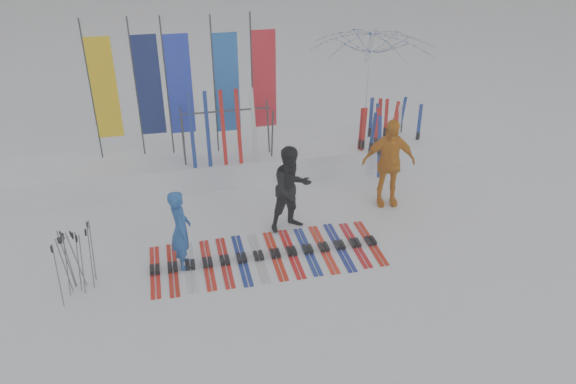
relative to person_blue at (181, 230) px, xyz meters
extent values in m
plane|color=white|center=(1.91, -1.06, -0.78)|extent=(120.00, 120.00, 0.00)
cube|color=white|center=(1.91, 3.54, -0.48)|extent=(14.00, 1.60, 0.60)
imported|color=#1B4DA1|center=(0.00, 0.00, 0.00)|extent=(0.41, 0.59, 1.56)
imported|color=black|center=(2.25, 0.82, 0.12)|extent=(1.03, 0.90, 1.81)
imported|color=orange|center=(4.52, 1.35, 0.21)|extent=(1.22, 0.65, 1.98)
imported|color=white|center=(5.45, 5.10, 0.73)|extent=(4.04, 4.08, 3.01)
cube|color=red|center=(-0.54, -0.10, -0.75)|extent=(0.17, 1.60, 0.07)
cube|color=#B21C0E|center=(-0.22, -0.10, -0.75)|extent=(0.17, 1.66, 0.07)
cube|color=silver|center=(0.10, -0.10, -0.75)|extent=(0.17, 1.60, 0.07)
cube|color=red|center=(0.42, -0.10, -0.75)|extent=(0.17, 1.61, 0.07)
cube|color=red|center=(0.75, -0.10, -0.75)|extent=(0.17, 1.63, 0.07)
cube|color=navy|center=(1.07, -0.10, -0.75)|extent=(0.17, 1.67, 0.07)
cube|color=#B6B7BD|center=(1.39, -0.10, -0.75)|extent=(0.17, 1.62, 0.07)
cube|color=red|center=(1.71, -0.10, -0.75)|extent=(0.17, 1.64, 0.07)
cube|color=red|center=(2.03, -0.10, -0.75)|extent=(0.17, 1.67, 0.07)
cube|color=navy|center=(2.36, -0.10, -0.75)|extent=(0.17, 1.62, 0.07)
cube|color=red|center=(2.68, -0.10, -0.75)|extent=(0.17, 1.66, 0.07)
cube|color=navy|center=(3.00, -0.10, -0.75)|extent=(0.17, 1.69, 0.07)
cube|color=#B70E15|center=(3.32, -0.10, -0.75)|extent=(0.17, 1.58, 0.07)
cube|color=red|center=(3.64, -0.10, -0.75)|extent=(0.17, 1.58, 0.07)
cylinder|color=#595B60|center=(-1.98, -0.40, -0.19)|extent=(0.08, 0.13, 1.18)
cylinder|color=#595B60|center=(-1.79, -0.29, -0.17)|extent=(0.15, 0.15, 1.21)
cylinder|color=#595B60|center=(-1.54, -0.11, -0.16)|extent=(0.09, 0.03, 1.25)
cylinder|color=#595B60|center=(-1.75, -0.38, -0.16)|extent=(0.13, 0.08, 1.23)
cylinder|color=#595B60|center=(-2.04, -0.71, -0.16)|extent=(0.05, 0.05, 1.23)
cylinder|color=#595B60|center=(-1.97, -0.20, -0.19)|extent=(0.13, 0.03, 1.18)
cylinder|color=#595B60|center=(-1.94, -0.42, -0.18)|extent=(0.10, 0.09, 1.20)
cylinder|color=#595B60|center=(-1.68, -0.47, -0.17)|extent=(0.12, 0.08, 1.22)
cylinder|color=#595B60|center=(-1.56, -0.29, -0.17)|extent=(0.08, 0.10, 1.21)
cylinder|color=#595B60|center=(-1.93, -0.25, -0.20)|extent=(0.07, 0.07, 1.16)
cylinder|color=#383A3F|center=(-1.59, 3.88, 1.42)|extent=(0.04, 0.04, 3.20)
cube|color=yellow|center=(-1.30, 3.88, 1.47)|extent=(0.55, 0.03, 2.30)
cylinder|color=#383A3F|center=(-0.62, 3.86, 1.42)|extent=(0.04, 0.04, 3.20)
cube|color=#0C1956|center=(-0.33, 3.86, 1.47)|extent=(0.55, 0.03, 2.30)
cylinder|color=#383A3F|center=(0.06, 3.77, 1.42)|extent=(0.04, 0.04, 3.20)
cube|color=#1A30C6|center=(0.35, 3.77, 1.47)|extent=(0.55, 0.03, 2.30)
cylinder|color=#383A3F|center=(1.11, 3.63, 1.42)|extent=(0.04, 0.04, 3.20)
cube|color=blue|center=(1.40, 3.63, 1.47)|extent=(0.55, 0.03, 2.30)
cylinder|color=#383A3F|center=(1.99, 3.72, 1.42)|extent=(0.04, 0.04, 3.20)
cube|color=red|center=(2.28, 3.72, 1.47)|extent=(0.55, 0.03, 2.30)
cylinder|color=#383A3F|center=(0.29, 2.89, 0.44)|extent=(0.04, 0.30, 1.23)
cylinder|color=#383A3F|center=(0.29, 3.39, 0.44)|extent=(0.04, 0.30, 1.23)
cylinder|color=#383A3F|center=(2.29, 2.89, 0.44)|extent=(0.04, 0.30, 1.23)
cylinder|color=#383A3F|center=(2.29, 3.39, 0.44)|extent=(0.04, 0.30, 1.23)
cylinder|color=#383A3F|center=(1.29, 3.14, 1.00)|extent=(2.00, 0.04, 0.04)
cube|color=red|center=(5.58, 3.62, -0.03)|extent=(0.09, 0.02, 1.50)
cube|color=navy|center=(5.11, 3.51, -0.03)|extent=(0.09, 0.04, 1.51)
cube|color=navy|center=(5.82, 3.72, 0.00)|extent=(0.09, 0.04, 1.56)
cube|color=navy|center=(4.95, 3.62, 0.04)|extent=(0.09, 0.03, 1.63)
cube|color=red|center=(5.35, 3.58, 0.02)|extent=(0.09, 0.03, 1.61)
cube|color=navy|center=(4.66, 2.77, 0.01)|extent=(0.09, 0.03, 1.59)
cube|color=red|center=(4.49, 2.87, 0.06)|extent=(0.09, 0.02, 1.68)
cube|color=navy|center=(4.81, 2.59, -0.01)|extent=(0.09, 0.03, 1.55)
cube|color=red|center=(4.45, 2.97, 0.04)|extent=(0.09, 0.05, 1.63)
cube|color=navy|center=(6.07, 3.19, -0.02)|extent=(0.09, 0.04, 1.51)
cube|color=silver|center=(5.44, 2.97, 0.03)|extent=(0.09, 0.04, 1.63)
cube|color=red|center=(5.27, 2.76, -0.01)|extent=(0.09, 0.04, 1.53)
cube|color=red|center=(4.88, 3.01, 0.01)|extent=(0.09, 0.03, 1.59)
cube|color=red|center=(5.22, 3.64, 0.01)|extent=(0.09, 0.04, 1.59)
camera|label=1|loc=(-0.03, -8.73, 5.47)|focal=35.00mm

